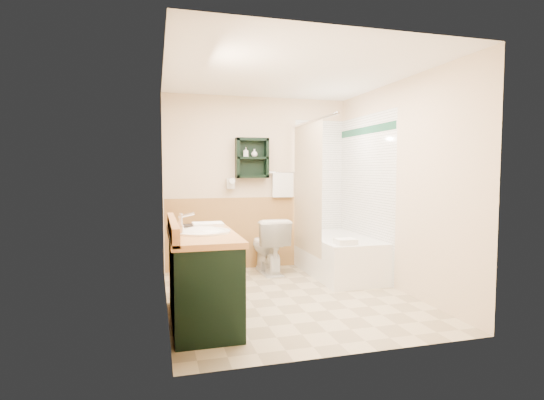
{
  "coord_description": "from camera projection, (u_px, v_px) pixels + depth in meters",
  "views": [
    {
      "loc": [
        -1.39,
        -4.32,
        1.38
      ],
      "look_at": [
        -0.15,
        0.2,
        1.05
      ],
      "focal_mm": 28.0,
      "sensor_mm": 36.0,
      "label": 1
    }
  ],
  "objects": [
    {
      "name": "mirror_frame",
      "position": [
        170.0,
        156.0,
        3.65
      ],
      "size": [
        1.3,
        1.3,
        1.0
      ],
      "primitive_type": null,
      "color": "brown",
      "rests_on": "left_wall"
    },
    {
      "name": "ceiling",
      "position": [
        291.0,
        71.0,
        4.45
      ],
      "size": [
        2.6,
        3.0,
        0.04
      ],
      "primitive_type": "cube",
      "color": "white",
      "rests_on": "back_wall"
    },
    {
      "name": "bathtub",
      "position": [
        338.0,
        255.0,
        5.61
      ],
      "size": [
        0.77,
        1.5,
        0.51
      ],
      "primitive_type": "cube",
      "color": "white",
      "rests_on": "ground"
    },
    {
      "name": "wall_shelf",
      "position": [
        252.0,
        158.0,
        5.84
      ],
      "size": [
        0.45,
        0.15,
        0.55
      ],
      "primitive_type": "cube",
      "color": "black",
      "rests_on": "back_wall"
    },
    {
      "name": "wainscot_back",
      "position": [
        258.0,
        232.0,
        6.01
      ],
      "size": [
        2.58,
        2.58,
        1.0
      ],
      "primitive_type": null,
      "color": "tan",
      "rests_on": "back_wall"
    },
    {
      "name": "wainscot_left",
      "position": [
        168.0,
        258.0,
        4.24
      ],
      "size": [
        2.98,
        2.98,
        1.0
      ],
      "primitive_type": null,
      "color": "tan",
      "rests_on": "left_wall"
    },
    {
      "name": "vanity_book",
      "position": [
        181.0,
        216.0,
        4.14
      ],
      "size": [
        0.17,
        0.06,
        0.22
      ],
      "primitive_type": "imported",
      "rotation": [
        0.0,
        0.0,
        0.25
      ],
      "color": "black",
      "rests_on": "vanity"
    },
    {
      "name": "back_wall",
      "position": [
        257.0,
        183.0,
        6.0
      ],
      "size": [
        2.6,
        0.04,
        2.4
      ],
      "primitive_type": "cube",
      "color": "#FBE5C4",
      "rests_on": "ground"
    },
    {
      "name": "soap_bottle_a",
      "position": [
        246.0,
        155.0,
        5.8
      ],
      "size": [
        0.1,
        0.14,
        0.06
      ],
      "primitive_type": "imported",
      "rotation": [
        0.0,
        0.0,
        -0.37
      ],
      "color": "white",
      "rests_on": "wall_shelf"
    },
    {
      "name": "curtain_rod",
      "position": [
        312.0,
        121.0,
        5.34
      ],
      "size": [
        0.03,
        1.6,
        0.03
      ],
      "primitive_type": "cylinder",
      "rotation": [
        1.57,
        0.0,
        0.0
      ],
      "color": "silver",
      "rests_on": "back_wall"
    },
    {
      "name": "vanity",
      "position": [
        202.0,
        277.0,
        3.86
      ],
      "size": [
        0.59,
        1.29,
        0.82
      ],
      "primitive_type": "cube",
      "color": "black",
      "rests_on": "ground"
    },
    {
      "name": "mirror_glass",
      "position": [
        170.0,
        156.0,
        3.65
      ],
      "size": [
        1.2,
        1.2,
        0.9
      ],
      "primitive_type": null,
      "color": "white",
      "rests_on": "left_wall"
    },
    {
      "name": "hair_dryer",
      "position": [
        230.0,
        183.0,
        5.81
      ],
      "size": [
        0.1,
        0.24,
        0.18
      ],
      "primitive_type": null,
      "color": "silver",
      "rests_on": "back_wall"
    },
    {
      "name": "left_wall",
      "position": [
        163.0,
        189.0,
        4.19
      ],
      "size": [
        0.04,
        3.0,
        2.4
      ],
      "primitive_type": "cube",
      "color": "#FBE5C4",
      "rests_on": "ground"
    },
    {
      "name": "soap_bottle_b",
      "position": [
        254.0,
        154.0,
        5.84
      ],
      "size": [
        0.11,
        0.12,
        0.08
      ],
      "primitive_type": "imported",
      "rotation": [
        0.0,
        0.0,
        0.25
      ],
      "color": "white",
      "rests_on": "wall_shelf"
    },
    {
      "name": "right_wall",
      "position": [
        399.0,
        186.0,
        4.88
      ],
      "size": [
        0.04,
        3.0,
        2.4
      ],
      "primitive_type": "cube",
      "color": "#FBE5C4",
      "rests_on": "ground"
    },
    {
      "name": "toilet",
      "position": [
        268.0,
        246.0,
        5.7
      ],
      "size": [
        0.46,
        0.77,
        0.73
      ],
      "primitive_type": "imported",
      "rotation": [
        0.0,
        0.0,
        3.19
      ],
      "color": "white",
      "rests_on": "ground"
    },
    {
      "name": "tub_towel",
      "position": [
        346.0,
        242.0,
        4.96
      ],
      "size": [
        0.23,
        0.19,
        0.07
      ],
      "primitive_type": "cube",
      "color": "white",
      "rests_on": "bathtub"
    },
    {
      "name": "tile_right",
      "position": [
        365.0,
        195.0,
        5.61
      ],
      "size": [
        1.5,
        1.5,
        2.1
      ],
      "primitive_type": null,
      "color": "white",
      "rests_on": "right_wall"
    },
    {
      "name": "tile_back",
      "position": [
        326.0,
        193.0,
        6.24
      ],
      "size": [
        0.95,
        0.95,
        2.1
      ],
      "primitive_type": null,
      "color": "white",
      "rests_on": "back_wall"
    },
    {
      "name": "tile_accent",
      "position": [
        365.0,
        131.0,
        5.54
      ],
      "size": [
        1.5,
        1.5,
        0.1
      ],
      "primitive_type": null,
      "color": "#154A33",
      "rests_on": "right_wall"
    },
    {
      "name": "counter_towel",
      "position": [
        208.0,
        225.0,
        4.22
      ],
      "size": [
        0.3,
        0.23,
        0.04
      ],
      "primitive_type": "cube",
      "color": "white",
      "rests_on": "vanity"
    },
    {
      "name": "floor",
      "position": [
        290.0,
        297.0,
        4.62
      ],
      "size": [
        3.0,
        3.0,
        0.0
      ],
      "primitive_type": "plane",
      "color": "#C3B48E",
      "rests_on": "ground"
    },
    {
      "name": "shower_curtain",
      "position": [
        307.0,
        188.0,
        5.57
      ],
      "size": [
        1.05,
        1.05,
        1.7
      ],
      "primitive_type": null,
      "color": "#BBAD8E",
      "rests_on": "curtain_rod"
    },
    {
      "name": "towel_bar",
      "position": [
        282.0,
        172.0,
        6.01
      ],
      "size": [
        0.4,
        0.06,
        0.4
      ],
      "primitive_type": null,
      "color": "white",
      "rests_on": "back_wall"
    }
  ]
}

